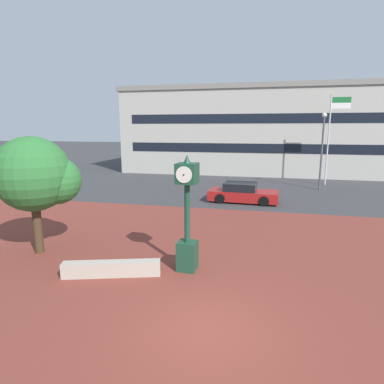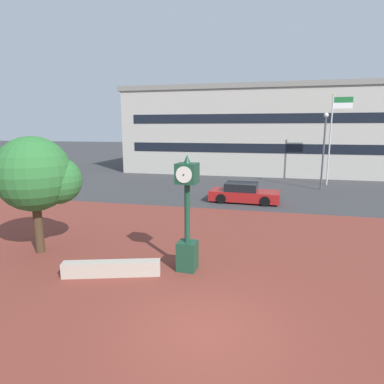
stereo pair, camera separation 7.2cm
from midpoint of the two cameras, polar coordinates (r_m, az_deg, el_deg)
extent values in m
plane|color=#38383A|center=(8.65, 2.66, -22.80)|extent=(200.00, 200.00, 0.00)
cube|color=brown|center=(12.17, 6.24, -12.33)|extent=(44.00, 16.05, 0.01)
cube|color=#ADA393|center=(11.44, -13.61, -12.81)|extent=(3.18, 1.31, 0.50)
cube|color=#19422D|center=(11.48, -0.63, -11.02)|extent=(0.67, 0.67, 1.01)
cylinder|color=#19422D|center=(11.00, -0.65, -3.68)|extent=(0.19, 0.19, 2.02)
cube|color=#19422D|center=(10.74, -0.66, 3.27)|extent=(0.71, 0.71, 0.67)
cylinder|color=silver|center=(11.07, -0.12, 3.50)|extent=(0.53, 0.06, 0.53)
sphere|color=black|center=(11.09, -0.09, 3.52)|extent=(0.05, 0.05, 0.05)
cylinder|color=silver|center=(10.41, -1.24, 3.02)|extent=(0.53, 0.06, 0.53)
sphere|color=black|center=(10.39, -1.28, 3.00)|extent=(0.05, 0.05, 0.05)
cone|color=#19422D|center=(10.68, -0.67, 5.79)|extent=(0.23, 0.23, 0.28)
cylinder|color=#42301E|center=(14.16, -25.01, -5.54)|extent=(0.34, 0.34, 2.05)
sphere|color=#2D7033|center=(13.75, -25.72, 2.85)|extent=(2.84, 2.84, 2.84)
sphere|color=#2D7033|center=(13.70, -22.20, 1.90)|extent=(1.85, 1.85, 1.85)
cube|color=maroon|center=(21.94, 9.21, -0.59)|extent=(4.60, 2.13, 0.64)
cube|color=black|center=(21.86, 8.67, 0.88)|extent=(2.16, 1.73, 0.56)
cylinder|color=black|center=(22.69, 12.98, -0.66)|extent=(0.65, 0.26, 0.64)
cylinder|color=black|center=(20.98, 12.66, -1.59)|extent=(0.65, 0.26, 0.64)
cylinder|color=black|center=(23.02, 6.05, -0.27)|extent=(0.65, 0.26, 0.64)
cylinder|color=black|center=(21.33, 5.18, -1.15)|extent=(0.65, 0.26, 0.64)
cylinder|color=silver|center=(30.12, 22.91, 8.13)|extent=(0.12, 0.12, 7.45)
sphere|color=gold|center=(30.22, 23.47, 15.31)|extent=(0.14, 0.14, 0.14)
cube|color=#19662D|center=(30.32, 24.92, 14.34)|extent=(1.46, 0.02, 0.46)
cube|color=white|center=(30.29, 24.84, 13.47)|extent=(1.46, 0.02, 0.46)
cube|color=#B2ADA3|center=(40.52, 11.36, 10.12)|extent=(27.95, 15.05, 8.59)
cube|color=gray|center=(40.72, 11.62, 16.53)|extent=(28.51, 15.35, 0.50)
cube|color=black|center=(33.04, 10.79, 7.49)|extent=(25.16, 0.04, 0.90)
cube|color=black|center=(32.99, 10.97, 12.45)|extent=(25.16, 0.04, 0.90)
cylinder|color=#4C4C51|center=(27.64, 21.92, 6.12)|extent=(0.14, 0.14, 5.63)
sphere|color=white|center=(27.58, 22.37, 12.26)|extent=(0.36, 0.36, 0.36)
camera|label=1|loc=(0.04, -89.81, 0.04)|focal=30.68mm
camera|label=2|loc=(0.04, 90.19, -0.04)|focal=30.68mm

